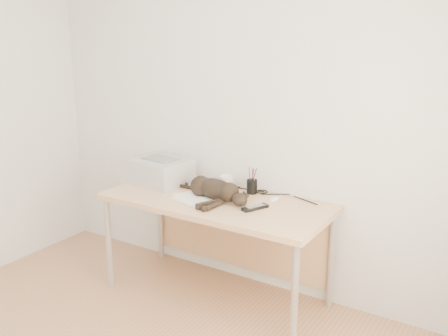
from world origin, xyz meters
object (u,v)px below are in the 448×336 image
Objects in this scene: desk at (222,214)px; mug at (227,182)px; printer at (161,171)px; pen_cup at (252,186)px; cat at (213,190)px; mouse at (274,197)px.

mug is at bearing 109.91° from desk.
printer reaches higher than pen_cup.
desk is 0.61m from printer.
printer reaches higher than mug.
cat is 0.30m from pen_cup.
mug is 0.40m from mouse.
cat is at bearing -154.48° from mouse.
printer is 2.33× the size of pen_cup.
desk is 0.40m from mouse.
mouse is at bearing 6.39° from printer.
pen_cup reaches higher than cat.
pen_cup reaches higher than desk.
printer is (-0.57, 0.03, 0.23)m from desk.
desk is 3.60× the size of printer.
pen_cup reaches higher than mouse.
mouse is at bearing 20.57° from desk.
cat is 0.42m from mouse.
mouse is at bearing -3.80° from mug.
cat reaches higher than mug.
cat reaches higher than mouse.
pen_cup is 1.92× the size of mouse.
desk is at bearing -70.09° from mug.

